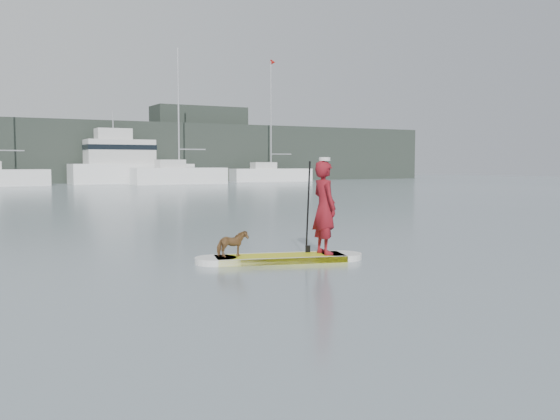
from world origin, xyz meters
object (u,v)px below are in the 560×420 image
motor_yacht_a (126,163)px  sailboat_e (179,174)px  paddler (324,208)px  sailboat_f (270,173)px  paddleboard (280,258)px  dog (232,244)px

motor_yacht_a → sailboat_e: bearing=-45.1°
paddler → motor_yacht_a: size_ratio=0.16×
sailboat_e → sailboat_f: sailboat_f is taller
paddleboard → dog: 0.98m
dog → motor_yacht_a: 48.38m
paddleboard → motor_yacht_a: motor_yacht_a is taller
sailboat_e → motor_yacht_a: sailboat_e is taller
paddler → sailboat_f: size_ratio=0.15×
motor_yacht_a → paddleboard: bearing=-100.7°
sailboat_e → sailboat_f: size_ratio=0.98×
paddler → motor_yacht_a: 48.51m
motor_yacht_a → paddler: bearing=-99.7°
paddleboard → sailboat_f: (24.00, 46.64, 0.78)m
dog → sailboat_f: size_ratio=0.05×
paddleboard → paddler: 1.32m
sailboat_f → sailboat_e: bearing=-159.0°
dog → sailboat_f: bearing=-28.6°
paddleboard → sailboat_f: 52.45m
sailboat_e → paddleboard: bearing=-105.1°
paddleboard → paddler: (0.86, -0.24, 0.97)m
paddler → sailboat_f: 52.28m
paddler → motor_yacht_a: bearing=-6.4°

